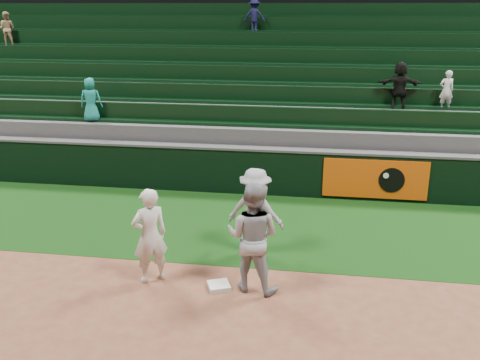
% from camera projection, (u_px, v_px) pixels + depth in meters
% --- Properties ---
extents(ground, '(70.00, 70.00, 0.00)m').
position_uv_depth(ground, '(222.00, 291.00, 9.37)').
color(ground, brown).
rests_on(ground, ground).
extents(foul_grass, '(36.00, 4.20, 0.01)m').
position_uv_depth(foul_grass, '(246.00, 225.00, 12.19)').
color(foul_grass, black).
rests_on(foul_grass, ground).
extents(first_base, '(0.48, 0.48, 0.08)m').
position_uv_depth(first_base, '(219.00, 286.00, 9.45)').
color(first_base, silver).
rests_on(first_base, ground).
extents(first_baseman, '(0.77, 0.72, 1.76)m').
position_uv_depth(first_baseman, '(150.00, 236.00, 9.46)').
color(first_baseman, silver).
rests_on(first_baseman, ground).
extents(baserunner, '(1.09, 0.93, 1.97)m').
position_uv_depth(baserunner, '(253.00, 237.00, 9.16)').
color(baserunner, '#9699A0').
rests_on(baserunner, ground).
extents(base_coach, '(1.23, 0.85, 1.75)m').
position_uv_depth(base_coach, '(255.00, 211.00, 10.58)').
color(base_coach, '#93949F').
rests_on(base_coach, foul_grass).
extents(field_wall, '(36.00, 0.45, 1.25)m').
position_uv_depth(field_wall, '(259.00, 170.00, 14.05)').
color(field_wall, black).
rests_on(field_wall, ground).
extents(stadium_seating, '(36.00, 5.95, 4.98)m').
position_uv_depth(stadium_seating, '(272.00, 105.00, 17.27)').
color(stadium_seating, '#3E3E41').
rests_on(stadium_seating, ground).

